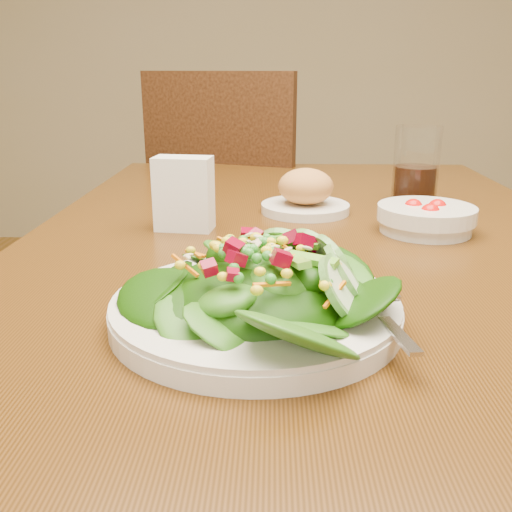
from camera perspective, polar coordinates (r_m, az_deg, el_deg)
name	(u,v)px	position (r m, az deg, el deg)	size (l,w,h in m)	color
dining_table	(311,295)	(0.93, 5.52, -3.94)	(0.90, 1.40, 0.75)	#4A2A0E
chair_far	(237,229)	(1.77, -1.87, 2.74)	(0.58, 0.58, 0.99)	#482612
salad_plate	(265,292)	(0.58, 0.95, -3.63)	(0.30, 0.30, 0.09)	silver
bread_plate	(306,195)	(1.03, 4.97, 6.13)	(0.16, 0.16, 0.08)	silver
tomato_bowl	(426,218)	(0.94, 16.63, 3.66)	(0.15, 0.15, 0.05)	silver
drinking_glass	(416,172)	(1.12, 15.67, 8.10)	(0.08, 0.08, 0.15)	silver
napkin_holder	(184,192)	(0.92, -7.23, 6.39)	(0.10, 0.06, 0.12)	white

